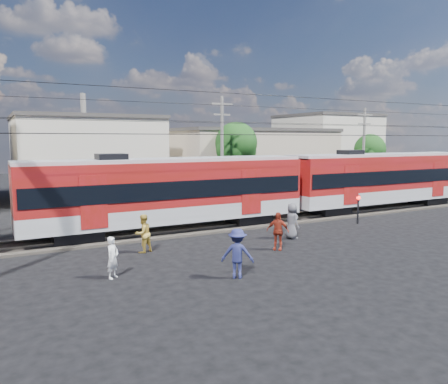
{
  "coord_description": "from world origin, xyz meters",
  "views": [
    {
      "loc": [
        -9.97,
        -14.82,
        5.22
      ],
      "look_at": [
        0.76,
        5.0,
        2.49
      ],
      "focal_mm": 35.0,
      "sensor_mm": 36.0,
      "label": 1
    }
  ],
  "objects_px": {
    "commuter_train": "(173,190)",
    "crossing_signal": "(358,204)",
    "pedestrian_a": "(113,257)",
    "pedestrian_c": "(237,253)",
    "car_silver": "(371,192)"
  },
  "relations": [
    {
      "from": "commuter_train",
      "to": "crossing_signal",
      "type": "distance_m",
      "value": 11.48
    },
    {
      "from": "commuter_train",
      "to": "pedestrian_a",
      "type": "relative_size",
      "value": 31.56
    },
    {
      "from": "pedestrian_c",
      "to": "crossing_signal",
      "type": "xyz_separation_m",
      "value": [
        11.95,
        5.68,
        0.29
      ]
    },
    {
      "from": "commuter_train",
      "to": "pedestrian_c",
      "type": "xyz_separation_m",
      "value": [
        -1.02,
        -8.99,
        -1.45
      ]
    },
    {
      "from": "commuter_train",
      "to": "pedestrian_c",
      "type": "height_order",
      "value": "commuter_train"
    },
    {
      "from": "commuter_train",
      "to": "car_silver",
      "type": "bearing_deg",
      "value": 11.8
    },
    {
      "from": "car_silver",
      "to": "crossing_signal",
      "type": "bearing_deg",
      "value": 119.91
    },
    {
      "from": "car_silver",
      "to": "pedestrian_c",
      "type": "bearing_deg",
      "value": 112.53
    },
    {
      "from": "commuter_train",
      "to": "pedestrian_c",
      "type": "relative_size",
      "value": 26.44
    },
    {
      "from": "pedestrian_a",
      "to": "pedestrian_c",
      "type": "bearing_deg",
      "value": -69.03
    },
    {
      "from": "car_silver",
      "to": "crossing_signal",
      "type": "xyz_separation_m",
      "value": [
        -9.12,
        -7.49,
        0.57
      ]
    },
    {
      "from": "commuter_train",
      "to": "pedestrian_a",
      "type": "bearing_deg",
      "value": -127.39
    },
    {
      "from": "commuter_train",
      "to": "car_silver",
      "type": "relative_size",
      "value": 12.68
    },
    {
      "from": "pedestrian_c",
      "to": "car_silver",
      "type": "bearing_deg",
      "value": -112.3
    },
    {
      "from": "pedestrian_a",
      "to": "pedestrian_c",
      "type": "distance_m",
      "value": 4.7
    }
  ]
}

